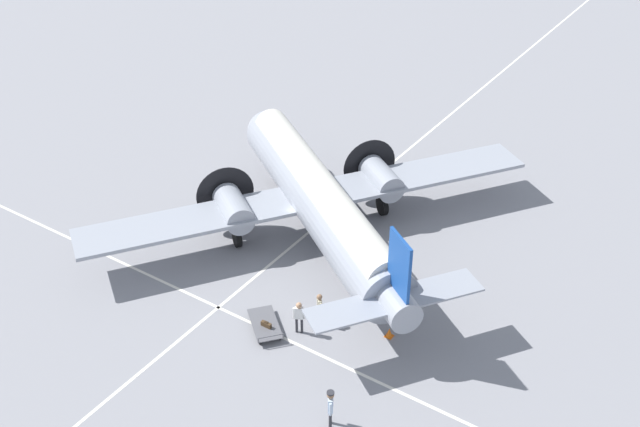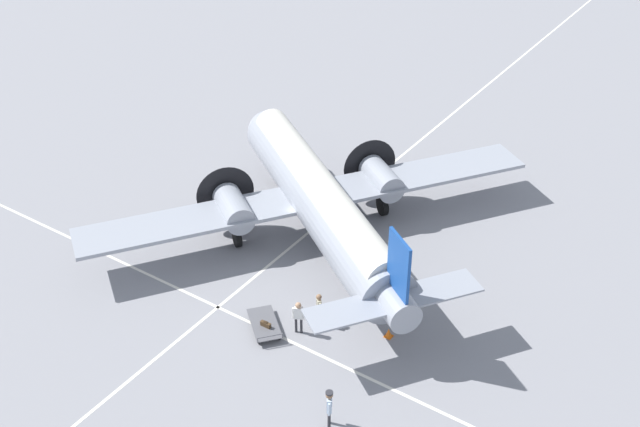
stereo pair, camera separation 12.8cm
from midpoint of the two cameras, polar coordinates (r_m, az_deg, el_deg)
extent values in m
plane|color=gray|center=(42.77, -0.09, -2.00)|extent=(300.00, 300.00, 0.00)
cube|color=silver|center=(38.23, -6.20, -7.19)|extent=(120.00, 0.16, 0.01)
cube|color=silver|center=(43.23, -1.17, -1.58)|extent=(0.16, 120.00, 0.01)
cylinder|color=#9399A3|center=(41.40, -0.09, 0.80)|extent=(15.42, 11.89, 2.75)
cylinder|color=silver|center=(41.00, -0.09, 1.69)|extent=(14.27, 10.75, 1.92)
sphere|color=#9399A3|center=(48.32, -3.73, 5.79)|extent=(2.61, 2.61, 2.61)
cylinder|color=#9399A3|center=(35.06, 4.94, -5.91)|extent=(3.57, 3.12, 1.51)
cube|color=#194799|center=(33.44, 5.55, -3.97)|extent=(1.60, 1.17, 3.16)
cube|color=#9399A3|center=(34.69, 5.24, -6.13)|extent=(5.88, 7.45, 0.10)
cube|color=#9399A3|center=(42.56, -0.69, 1.24)|extent=(16.36, 21.88, 0.20)
cylinder|color=#9399A3|center=(41.72, -6.25, 0.33)|extent=(3.23, 2.89, 1.51)
cylinder|color=black|center=(43.03, -6.84, 1.40)|extent=(1.84, 2.63, 3.17)
sphere|color=black|center=(43.15, -6.89, 1.49)|extent=(0.53, 0.53, 0.53)
cylinder|color=#9399A3|center=(44.20, 4.30, 2.49)|extent=(3.23, 2.89, 1.51)
cylinder|color=black|center=(45.44, 3.45, 3.44)|extent=(1.84, 2.63, 3.17)
sphere|color=black|center=(45.55, 3.38, 3.53)|extent=(0.53, 0.53, 0.53)
cylinder|color=#4C4C51|center=(42.10, -6.05, -1.12)|extent=(0.18, 0.18, 1.00)
cylinder|color=black|center=(42.38, -6.02, -1.68)|extent=(1.07, 0.87, 1.10)
cylinder|color=#4C4C51|center=(44.56, 4.40, 1.09)|extent=(0.18, 0.18, 1.00)
cylinder|color=black|center=(44.82, 4.37, 0.56)|extent=(1.07, 0.87, 1.10)
cylinder|color=#4C4C51|center=(47.58, -2.96, 3.05)|extent=(0.14, 0.14, 0.89)
cylinder|color=black|center=(47.80, -2.95, 2.59)|extent=(0.68, 0.55, 0.70)
cylinder|color=#2D2D33|center=(32.93, 0.62, -14.14)|extent=(0.13, 0.13, 0.88)
cylinder|color=#2D2D33|center=(32.75, 0.62, -14.47)|extent=(0.13, 0.13, 0.88)
cube|color=silver|center=(32.27, 0.63, -13.38)|extent=(0.40, 0.46, 0.66)
sphere|color=#8C6647|center=(31.93, 0.64, -12.79)|extent=(0.29, 0.29, 0.29)
cylinder|color=silver|center=(32.48, 0.63, -13.08)|extent=(0.10, 0.10, 0.63)
cylinder|color=silver|center=(32.12, 0.63, -13.76)|extent=(0.10, 0.10, 0.63)
cube|color=navy|center=(32.22, 0.82, -13.28)|extent=(0.04, 0.05, 0.42)
cylinder|color=#2D2D33|center=(31.84, 0.64, -12.63)|extent=(0.43, 0.43, 0.07)
cylinder|color=#2D2D33|center=(36.85, -1.40, -7.95)|extent=(0.12, 0.12, 0.82)
cylinder|color=#2D2D33|center=(36.87, -1.77, -7.92)|extent=(0.12, 0.12, 0.82)
cube|color=white|center=(36.39, -1.60, -7.08)|extent=(0.44, 0.35, 0.62)
sphere|color=tan|center=(36.10, -1.61, -6.54)|extent=(0.27, 0.27, 0.27)
cylinder|color=white|center=(36.38, -1.22, -7.15)|extent=(0.10, 0.10, 0.59)
cylinder|color=white|center=(36.44, -1.99, -7.09)|extent=(0.10, 0.10, 0.59)
cylinder|color=navy|center=(37.28, -0.10, -7.40)|extent=(0.12, 0.12, 0.79)
cylinder|color=navy|center=(37.45, -0.17, -7.18)|extent=(0.12, 0.12, 0.79)
cube|color=beige|center=(36.92, -0.14, -6.47)|extent=(0.40, 0.39, 0.59)
sphere|color=#8C6647|center=(36.65, -0.14, -5.96)|extent=(0.26, 0.26, 0.26)
cylinder|color=beige|center=(36.76, -0.06, -6.74)|extent=(0.09, 0.09, 0.56)
cylinder|color=beige|center=(37.12, -0.21, -6.28)|extent=(0.09, 0.09, 0.56)
cube|color=black|center=(36.86, -0.29, -6.41)|extent=(0.04, 0.04, 0.38)
cube|color=#47331E|center=(37.03, -3.94, -8.07)|extent=(0.52, 0.16, 0.55)
cube|color=#312315|center=(36.83, -3.96, -7.71)|extent=(0.19, 0.12, 0.02)
cube|color=#56565B|center=(37.19, -4.04, -7.81)|extent=(2.60, 2.45, 0.04)
cube|color=#56565B|center=(36.17, -3.64, -8.70)|extent=(0.79, 0.94, 0.04)
cylinder|color=#56565B|center=(36.16, -4.51, -8.98)|extent=(0.04, 0.04, 0.22)
cylinder|color=#56565B|center=(36.33, -2.76, -8.67)|extent=(0.04, 0.04, 0.22)
cylinder|color=black|center=(37.91, -5.04, -7.25)|extent=(0.25, 0.23, 0.28)
cylinder|color=black|center=(38.04, -3.63, -7.01)|extent=(0.25, 0.23, 0.28)
cylinder|color=black|center=(36.56, -4.44, -9.04)|extent=(0.25, 0.23, 0.28)
cylinder|color=black|center=(36.70, -2.98, -8.77)|extent=(0.25, 0.23, 0.28)
cube|color=orange|center=(37.01, 4.83, -8.68)|extent=(0.36, 0.36, 0.03)
cone|color=orange|center=(36.86, 4.85, -8.42)|extent=(0.31, 0.31, 0.48)
camera|label=1|loc=(0.06, -90.09, -0.06)|focal=45.00mm
camera|label=2|loc=(0.06, 89.91, 0.06)|focal=45.00mm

